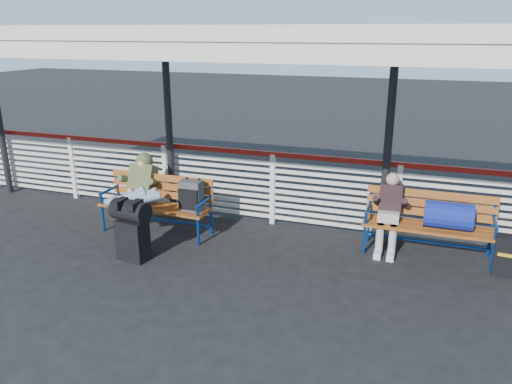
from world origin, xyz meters
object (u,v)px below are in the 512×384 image
at_px(suitcase_side, 510,256).
at_px(bench_right, 440,217).
at_px(bench_left, 168,198).
at_px(traveler_man, 136,194).
at_px(companion_person, 389,212).
at_px(luggage_stack, 132,228).

bearing_deg(suitcase_side, bench_right, 166.37).
xyz_separation_m(bench_right, suitcase_side, (0.91, -0.30, -0.34)).
relative_size(bench_left, suitcase_side, 3.26).
xyz_separation_m(bench_left, traveler_man, (-0.36, -0.34, 0.13)).
distance_m(companion_person, suitcase_side, 1.66).
distance_m(traveler_man, suitcase_side, 5.34).
bearing_deg(bench_right, companion_person, 179.92).
relative_size(bench_right, companion_person, 1.57).
height_order(bench_right, companion_person, companion_person).
relative_size(luggage_stack, traveler_man, 0.54).
height_order(luggage_stack, bench_right, bench_right).
bearing_deg(bench_right, luggage_stack, -159.17).
bearing_deg(luggage_stack, traveler_man, 125.02).
height_order(luggage_stack, bench_left, bench_left).
bearing_deg(suitcase_side, companion_person, 173.98).
bearing_deg(suitcase_side, bench_left, -173.03).
xyz_separation_m(bench_left, bench_right, (4.03, 0.51, 0.01)).
bearing_deg(companion_person, suitcase_side, -10.54).
bearing_deg(bench_left, companion_person, 8.67).
relative_size(luggage_stack, suitcase_side, 1.61).
relative_size(luggage_stack, bench_left, 0.49).
bearing_deg(suitcase_side, luggage_stack, -161.40).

